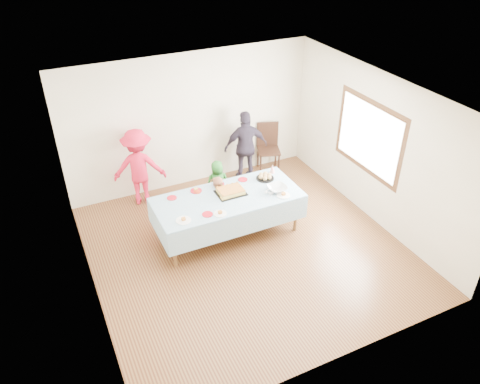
% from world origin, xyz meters
% --- Properties ---
extents(ground, '(5.00, 5.00, 0.00)m').
position_xyz_m(ground, '(0.00, 0.00, 0.00)').
color(ground, '#4C2615').
rests_on(ground, ground).
extents(room_walls, '(5.04, 5.04, 2.72)m').
position_xyz_m(room_walls, '(0.05, 0.00, 1.77)').
color(room_walls, beige).
rests_on(room_walls, ground).
extents(party_table, '(2.50, 1.10, 0.78)m').
position_xyz_m(party_table, '(-0.10, 0.52, 0.72)').
color(party_table, brown).
rests_on(party_table, ground).
extents(birthday_cake, '(0.49, 0.38, 0.09)m').
position_xyz_m(birthday_cake, '(-0.01, 0.60, 0.82)').
color(birthday_cake, black).
rests_on(birthday_cake, party_table).
extents(rolls_tray, '(0.32, 0.32, 0.10)m').
position_xyz_m(rolls_tray, '(0.75, 0.77, 0.82)').
color(rolls_tray, black).
rests_on(rolls_tray, party_table).
extents(punch_bowl, '(0.33, 0.33, 0.08)m').
position_xyz_m(punch_bowl, '(0.75, 0.34, 0.82)').
color(punch_bowl, silver).
rests_on(punch_bowl, party_table).
extents(party_hat, '(0.10, 0.10, 0.17)m').
position_xyz_m(party_hat, '(0.97, 0.91, 0.86)').
color(party_hat, silver).
rests_on(party_hat, party_table).
extents(fork_pile, '(0.24, 0.18, 0.07)m').
position_xyz_m(fork_pile, '(0.60, 0.29, 0.81)').
color(fork_pile, white).
rests_on(fork_pile, party_table).
extents(plate_red_far_a, '(0.17, 0.17, 0.01)m').
position_xyz_m(plate_red_far_a, '(-0.97, 0.89, 0.79)').
color(plate_red_far_a, red).
rests_on(plate_red_far_a, party_table).
extents(plate_red_far_b, '(0.20, 0.20, 0.01)m').
position_xyz_m(plate_red_far_b, '(-0.52, 0.92, 0.79)').
color(plate_red_far_b, red).
rests_on(plate_red_far_b, party_table).
extents(plate_red_far_c, '(0.20, 0.20, 0.01)m').
position_xyz_m(plate_red_far_c, '(-0.08, 0.95, 0.79)').
color(plate_red_far_c, red).
rests_on(plate_red_far_c, party_table).
extents(plate_red_far_d, '(0.17, 0.17, 0.01)m').
position_xyz_m(plate_red_far_d, '(0.37, 0.91, 0.79)').
color(plate_red_far_d, red).
rests_on(plate_red_far_d, party_table).
extents(plate_red_near, '(0.17, 0.17, 0.01)m').
position_xyz_m(plate_red_near, '(-0.61, 0.19, 0.79)').
color(plate_red_near, red).
rests_on(plate_red_near, party_table).
extents(plate_white_left, '(0.24, 0.24, 0.01)m').
position_xyz_m(plate_white_left, '(-1.01, 0.19, 0.79)').
color(plate_white_left, white).
rests_on(plate_white_left, party_table).
extents(plate_white_mid, '(0.21, 0.21, 0.01)m').
position_xyz_m(plate_white_mid, '(-0.42, 0.12, 0.79)').
color(plate_white_mid, white).
rests_on(plate_white_mid, party_table).
extents(plate_white_right, '(0.23, 0.23, 0.01)m').
position_xyz_m(plate_white_right, '(0.77, 0.15, 0.79)').
color(plate_white_right, white).
rests_on(plate_white_right, party_table).
extents(dining_chair, '(0.58, 0.58, 1.05)m').
position_xyz_m(dining_chair, '(1.63, 2.28, 0.58)').
color(dining_chair, black).
rests_on(dining_chair, ground).
extents(toddler_left, '(0.31, 0.22, 0.82)m').
position_xyz_m(toddler_left, '(-0.53, 0.90, 0.41)').
color(toddler_left, red).
rests_on(toddler_left, ground).
extents(toddler_mid, '(0.48, 0.35, 0.91)m').
position_xyz_m(toddler_mid, '(0.12, 1.49, 0.46)').
color(toddler_mid, '#236923').
rests_on(toddler_mid, ground).
extents(toddler_right, '(0.55, 0.48, 0.96)m').
position_xyz_m(toddler_right, '(-0.15, 0.90, 0.48)').
color(toddler_right, tan).
rests_on(toddler_right, ground).
extents(adult_left, '(1.11, 0.83, 1.53)m').
position_xyz_m(adult_left, '(-1.18, 2.19, 0.76)').
color(adult_left, red).
rests_on(adult_left, ground).
extents(adult_right, '(0.95, 0.53, 1.52)m').
position_xyz_m(adult_right, '(1.00, 2.08, 0.76)').
color(adult_right, '#2E2635').
rests_on(adult_right, ground).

